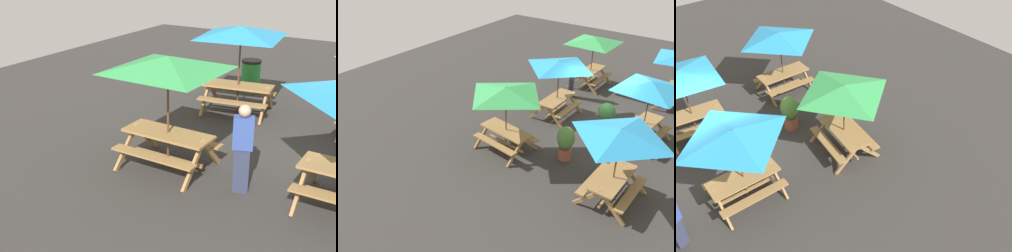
# 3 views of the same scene
# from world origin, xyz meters

# --- Properties ---
(ground_plane) EXTENTS (25.37, 25.37, 0.00)m
(ground_plane) POSITION_xyz_m (0.00, 0.00, 0.00)
(ground_plane) COLOR #33302D
(ground_plane) RESTS_ON ground
(picnic_table_1) EXTENTS (2.26, 2.26, 2.34)m
(picnic_table_1) POSITION_xyz_m (3.28, -1.89, 1.99)
(picnic_table_1) COLOR olive
(picnic_table_1) RESTS_ON ground
(picnic_table_2) EXTENTS (2.83, 2.83, 2.34)m
(picnic_table_2) POSITION_xyz_m (-3.37, -1.97, 1.99)
(picnic_table_2) COLOR olive
(picnic_table_2) RESTS_ON ground
(picnic_table_3) EXTENTS (2.81, 2.81, 2.34)m
(picnic_table_3) POSITION_xyz_m (0.11, 1.65, 1.99)
(picnic_table_3) COLOR olive
(picnic_table_3) RESTS_ON ground
(picnic_table_4) EXTENTS (2.04, 2.04, 2.34)m
(picnic_table_4) POSITION_xyz_m (3.59, 2.00, 1.99)
(picnic_table_4) COLOR olive
(picnic_table_4) RESTS_ON ground
(picnic_table_5) EXTENTS (2.02, 2.02, 2.34)m
(picnic_table_5) POSITION_xyz_m (0.13, -1.74, 1.99)
(picnic_table_5) COLOR olive
(picnic_table_5) RESTS_ON ground
(potted_plant_0) EXTENTS (0.59, 0.59, 1.18)m
(potted_plant_0) POSITION_xyz_m (2.61, -0.01, 0.66)
(potted_plant_0) COLOR #935138
(potted_plant_0) RESTS_ON ground
(potted_plant_1) EXTENTS (0.63, 0.63, 1.03)m
(potted_plant_1) POSITION_xyz_m (-0.02, 0.25, 0.60)
(potted_plant_1) COLOR #935138
(potted_plant_1) RESTS_ON ground
(person_standing) EXTENTS (0.41, 0.33, 1.67)m
(person_standing) POSITION_xyz_m (-1.74, -2.09, 0.89)
(person_standing) COLOR #2D334C
(person_standing) RESTS_ON ground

